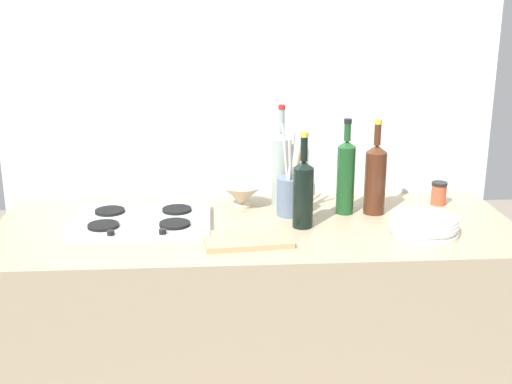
{
  "coord_description": "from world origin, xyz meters",
  "views": [
    {
      "loc": [
        -0.15,
        -2.18,
        1.68
      ],
      "look_at": [
        0.0,
        0.0,
        1.02
      ],
      "focal_mm": 47.05,
      "sensor_mm": 36.0,
      "label": 1
    }
  ],
  "objects_px": {
    "condiment_jar_front": "(439,193)",
    "mixing_bowl": "(242,195)",
    "wine_bottle_rightmost": "(346,175)",
    "wine_bottle_leftmost": "(375,178)",
    "stovetop_hob": "(142,221)",
    "wine_bottle_mid_left": "(303,192)",
    "wine_bottle_mid_right": "(281,168)",
    "utensil_crock": "(291,194)",
    "cutting_board": "(247,240)",
    "plate_stack": "(424,225)"
  },
  "relations": [
    {
      "from": "condiment_jar_front",
      "to": "wine_bottle_rightmost",
      "type": "bearing_deg",
      "value": -168.47
    },
    {
      "from": "wine_bottle_leftmost",
      "to": "utensil_crock",
      "type": "bearing_deg",
      "value": 179.85
    },
    {
      "from": "plate_stack",
      "to": "utensil_crock",
      "type": "height_order",
      "value": "utensil_crock"
    },
    {
      "from": "wine_bottle_mid_left",
      "to": "wine_bottle_rightmost",
      "type": "bearing_deg",
      "value": 38.46
    },
    {
      "from": "wine_bottle_leftmost",
      "to": "cutting_board",
      "type": "bearing_deg",
      "value": -150.92
    },
    {
      "from": "wine_bottle_mid_right",
      "to": "utensil_crock",
      "type": "height_order",
      "value": "wine_bottle_mid_right"
    },
    {
      "from": "stovetop_hob",
      "to": "wine_bottle_mid_left",
      "type": "xyz_separation_m",
      "value": [
        0.55,
        -0.05,
        0.11
      ]
    },
    {
      "from": "stovetop_hob",
      "to": "wine_bottle_leftmost",
      "type": "xyz_separation_m",
      "value": [
        0.83,
        0.08,
        0.12
      ]
    },
    {
      "from": "wine_bottle_rightmost",
      "to": "utensil_crock",
      "type": "bearing_deg",
      "value": -177.98
    },
    {
      "from": "condiment_jar_front",
      "to": "cutting_board",
      "type": "bearing_deg",
      "value": -154.88
    },
    {
      "from": "mixing_bowl",
      "to": "wine_bottle_leftmost",
      "type": "bearing_deg",
      "value": -12.31
    },
    {
      "from": "wine_bottle_rightmost",
      "to": "condiment_jar_front",
      "type": "relative_size",
      "value": 3.97
    },
    {
      "from": "stovetop_hob",
      "to": "wine_bottle_mid_left",
      "type": "relative_size",
      "value": 1.43
    },
    {
      "from": "plate_stack",
      "to": "mixing_bowl",
      "type": "distance_m",
      "value": 0.68
    },
    {
      "from": "stovetop_hob",
      "to": "wine_bottle_mid_left",
      "type": "bearing_deg",
      "value": -5.32
    },
    {
      "from": "condiment_jar_front",
      "to": "plate_stack",
      "type": "bearing_deg",
      "value": -116.45
    },
    {
      "from": "condiment_jar_front",
      "to": "stovetop_hob",
      "type": "bearing_deg",
      "value": -171.63
    },
    {
      "from": "stovetop_hob",
      "to": "wine_bottle_mid_left",
      "type": "distance_m",
      "value": 0.57
    },
    {
      "from": "utensil_crock",
      "to": "stovetop_hob",
      "type": "bearing_deg",
      "value": -171.52
    },
    {
      "from": "wine_bottle_leftmost",
      "to": "wine_bottle_mid_right",
      "type": "xyz_separation_m",
      "value": [
        -0.33,
        0.11,
        0.02
      ]
    },
    {
      "from": "stovetop_hob",
      "to": "wine_bottle_mid_right",
      "type": "height_order",
      "value": "wine_bottle_mid_right"
    },
    {
      "from": "stovetop_hob",
      "to": "cutting_board",
      "type": "bearing_deg",
      "value": -27.73
    },
    {
      "from": "utensil_crock",
      "to": "wine_bottle_rightmost",
      "type": "bearing_deg",
      "value": 2.02
    },
    {
      "from": "plate_stack",
      "to": "mixing_bowl",
      "type": "height_order",
      "value": "mixing_bowl"
    },
    {
      "from": "stovetop_hob",
      "to": "wine_bottle_mid_right",
      "type": "relative_size",
      "value": 1.24
    },
    {
      "from": "mixing_bowl",
      "to": "utensil_crock",
      "type": "relative_size",
      "value": 0.45
    },
    {
      "from": "wine_bottle_leftmost",
      "to": "mixing_bowl",
      "type": "distance_m",
      "value": 0.49
    },
    {
      "from": "stovetop_hob",
      "to": "condiment_jar_front",
      "type": "bearing_deg",
      "value": 8.37
    },
    {
      "from": "wine_bottle_mid_right",
      "to": "cutting_board",
      "type": "relative_size",
      "value": 1.38
    },
    {
      "from": "utensil_crock",
      "to": "condiment_jar_front",
      "type": "distance_m",
      "value": 0.58
    },
    {
      "from": "wine_bottle_leftmost",
      "to": "utensil_crock",
      "type": "relative_size",
      "value": 1.03
    },
    {
      "from": "stovetop_hob",
      "to": "cutting_board",
      "type": "height_order",
      "value": "stovetop_hob"
    },
    {
      "from": "condiment_jar_front",
      "to": "cutting_board",
      "type": "distance_m",
      "value": 0.82
    },
    {
      "from": "condiment_jar_front",
      "to": "mixing_bowl",
      "type": "bearing_deg",
      "value": 178.49
    },
    {
      "from": "plate_stack",
      "to": "wine_bottle_rightmost",
      "type": "relative_size",
      "value": 0.66
    },
    {
      "from": "wine_bottle_leftmost",
      "to": "wine_bottle_mid_left",
      "type": "xyz_separation_m",
      "value": [
        -0.28,
        -0.13,
        -0.01
      ]
    },
    {
      "from": "wine_bottle_rightmost",
      "to": "plate_stack",
      "type": "bearing_deg",
      "value": -45.49
    },
    {
      "from": "stovetop_hob",
      "to": "wine_bottle_rightmost",
      "type": "xyz_separation_m",
      "value": [
        0.72,
        0.09,
        0.13
      ]
    },
    {
      "from": "condiment_jar_front",
      "to": "cutting_board",
      "type": "relative_size",
      "value": 0.31
    },
    {
      "from": "wine_bottle_leftmost",
      "to": "mixing_bowl",
      "type": "relative_size",
      "value": 2.27
    },
    {
      "from": "wine_bottle_mid_left",
      "to": "wine_bottle_mid_right",
      "type": "xyz_separation_m",
      "value": [
        -0.05,
        0.24,
        0.02
      ]
    },
    {
      "from": "wine_bottle_rightmost",
      "to": "wine_bottle_leftmost",
      "type": "bearing_deg",
      "value": -4.19
    },
    {
      "from": "utensil_crock",
      "to": "wine_bottle_mid_right",
      "type": "bearing_deg",
      "value": 102.94
    },
    {
      "from": "plate_stack",
      "to": "wine_bottle_mid_right",
      "type": "bearing_deg",
      "value": 143.82
    },
    {
      "from": "wine_bottle_mid_right",
      "to": "stovetop_hob",
      "type": "bearing_deg",
      "value": -159.8
    },
    {
      "from": "stovetop_hob",
      "to": "cutting_board",
      "type": "relative_size",
      "value": 1.7
    },
    {
      "from": "stovetop_hob",
      "to": "condiment_jar_front",
      "type": "distance_m",
      "value": 1.11
    },
    {
      "from": "wine_bottle_rightmost",
      "to": "cutting_board",
      "type": "xyz_separation_m",
      "value": [
        -0.37,
        -0.27,
        -0.13
      ]
    },
    {
      "from": "mixing_bowl",
      "to": "condiment_jar_front",
      "type": "height_order",
      "value": "condiment_jar_front"
    },
    {
      "from": "plate_stack",
      "to": "cutting_board",
      "type": "height_order",
      "value": "plate_stack"
    }
  ]
}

